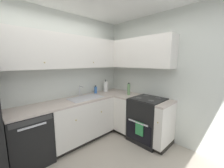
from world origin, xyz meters
TOP-DOWN VIEW (x-y plane):
  - wall_back at (0.00, 1.44)m, footprint 3.51×0.05m
  - wall_right at (1.73, 0.00)m, footprint 0.05×2.93m
  - dishwasher at (-0.52, 1.11)m, footprint 0.60×0.63m
  - lower_cabinets_back at (0.45, 1.12)m, footprint 1.32×0.62m
  - countertop_back at (0.44, 1.11)m, footprint 2.53×0.60m
  - lower_cabinets_right at (1.41, 0.37)m, footprint 0.62×1.14m
  - countertop_right at (1.41, 0.37)m, footprint 0.60×1.14m
  - oven_range at (1.42, 0.14)m, footprint 0.68×0.62m
  - upper_cabinets_back at (0.28, 1.25)m, footprint 2.21×0.34m
  - upper_cabinets_right at (1.55, 0.57)m, footprint 0.32×1.68m
  - sink at (0.55, 1.08)m, footprint 0.68×0.40m
  - faucet at (0.56, 1.29)m, footprint 0.07×0.16m
  - soap_bottle at (0.97, 1.29)m, footprint 0.07×0.07m
  - paper_towel_roll at (1.28, 1.27)m, footprint 0.11×0.11m
  - oil_bottle at (1.41, 0.64)m, footprint 0.06×0.06m

SIDE VIEW (x-z plane):
  - dishwasher at x=-0.52m, z-range 0.00..0.86m
  - lower_cabinets_back at x=0.45m, z-range 0.00..0.86m
  - lower_cabinets_right at x=1.41m, z-range 0.00..0.86m
  - oven_range at x=1.42m, z-range -0.07..0.97m
  - sink at x=0.55m, z-range 0.80..0.90m
  - countertop_back at x=0.44m, z-range 0.86..0.89m
  - countertop_right at x=1.41m, z-range 0.86..0.89m
  - soap_bottle at x=0.97m, z-range 0.88..1.07m
  - paper_towel_roll at x=1.28m, z-range 0.86..1.17m
  - oil_bottle at x=1.41m, z-range 0.88..1.16m
  - faucet at x=0.56m, z-range 0.91..1.14m
  - wall_back at x=0.00m, z-range 0.00..2.59m
  - wall_right at x=1.73m, z-range 0.00..2.59m
  - upper_cabinets_back at x=0.28m, z-range 1.51..2.13m
  - upper_cabinets_right at x=1.55m, z-range 1.51..2.13m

